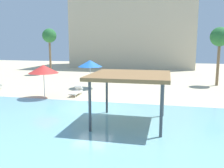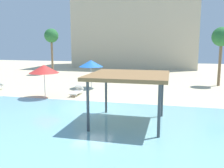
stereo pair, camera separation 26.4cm
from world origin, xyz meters
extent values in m
plane|color=beige|center=(0.00, 0.00, 0.00)|extent=(80.00, 80.00, 0.00)
cube|color=#7AB7C1|center=(0.00, -5.25, 0.02)|extent=(44.00, 13.50, 0.04)
cylinder|color=#42474C|center=(1.27, -1.14, 1.26)|extent=(0.14, 0.14, 2.51)
cylinder|color=#42474C|center=(4.62, -1.14, 1.26)|extent=(0.14, 0.14, 2.51)
cylinder|color=#42474C|center=(1.27, -4.49, 1.26)|extent=(0.14, 0.14, 2.51)
cylinder|color=#42474C|center=(4.62, -4.49, 1.26)|extent=(0.14, 0.14, 2.51)
cube|color=olive|center=(2.94, -2.81, 2.60)|extent=(4.05, 4.05, 0.18)
cylinder|color=silver|center=(-2.37, 6.92, 1.02)|extent=(0.06, 0.06, 2.05)
cone|color=blue|center=(-2.37, 6.92, 2.36)|extent=(2.31, 2.31, 0.63)
cylinder|color=silver|center=(-4.52, 1.92, 0.99)|extent=(0.06, 0.06, 1.97)
cone|color=red|center=(-4.52, 1.92, 2.29)|extent=(2.31, 2.31, 0.63)
cylinder|color=white|center=(-2.22, 2.63, 0.11)|extent=(0.05, 0.05, 0.22)
cylinder|color=white|center=(-2.70, 2.62, 0.11)|extent=(0.05, 0.05, 0.22)
cylinder|color=white|center=(-2.25, 4.07, 0.11)|extent=(0.05, 0.05, 0.22)
cylinder|color=white|center=(-2.73, 4.06, 0.11)|extent=(0.05, 0.05, 0.22)
cube|color=white|center=(-2.48, 3.34, 0.27)|extent=(0.64, 1.81, 0.10)
cube|color=white|center=(-2.49, 4.09, 0.55)|extent=(0.61, 0.52, 0.40)
cylinder|color=white|center=(-10.15, 4.12, 0.11)|extent=(0.05, 0.05, 0.22)
cube|color=white|center=(-10.38, 4.19, 0.55)|extent=(0.69, 0.62, 0.40)
cylinder|color=brown|center=(-11.01, 15.96, 2.47)|extent=(0.28, 0.28, 4.94)
sphere|color=#286B33|center=(-11.01, 15.96, 5.29)|extent=(1.90, 1.90, 1.90)
cylinder|color=brown|center=(9.77, 11.15, 2.27)|extent=(0.28, 0.28, 4.55)
sphere|color=#286B33|center=(9.77, 11.15, 4.90)|extent=(1.90, 1.90, 1.90)
cube|color=beige|center=(-1.48, 30.92, 9.28)|extent=(21.14, 11.53, 18.56)
camera|label=1|loc=(4.81, -15.37, 4.24)|focal=39.51mm
camera|label=2|loc=(5.07, -15.31, 4.24)|focal=39.51mm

